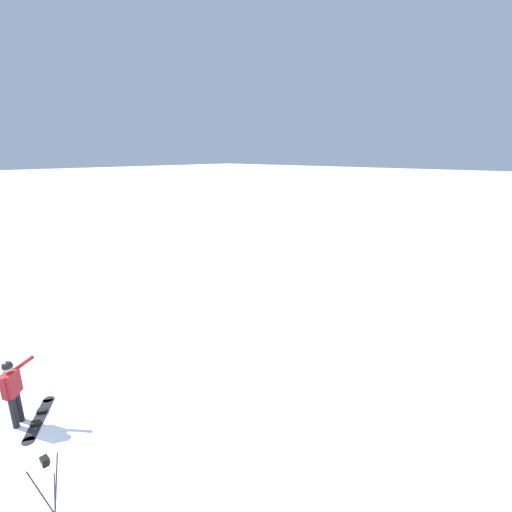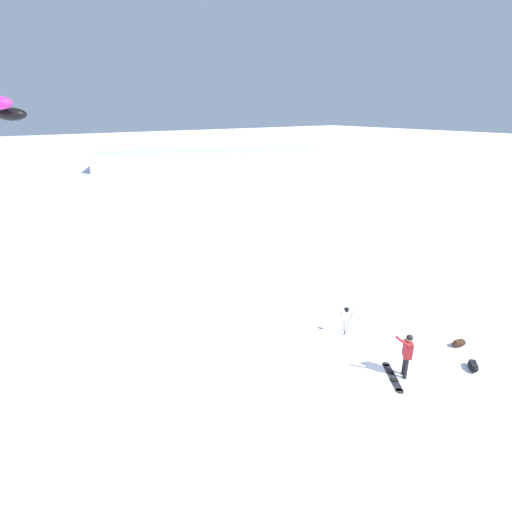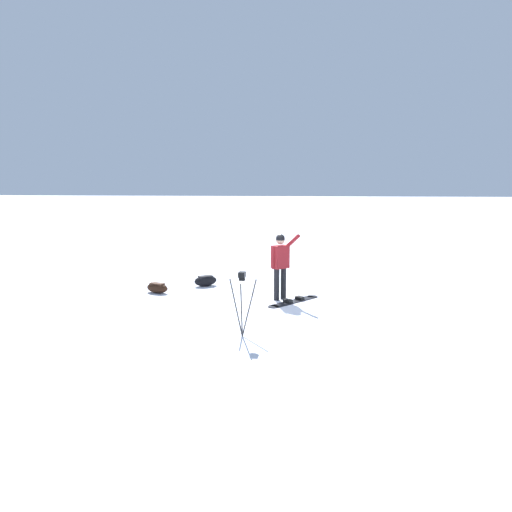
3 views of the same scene
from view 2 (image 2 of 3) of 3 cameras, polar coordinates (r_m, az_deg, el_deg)
ground_plane at (r=15.60m, az=19.61°, el=-14.87°), size 300.00×300.00×0.00m
snowboarder at (r=14.70m, az=20.94°, el=-12.71°), size 0.75×0.48×1.68m
snowboard at (r=15.06m, az=19.06°, el=-16.10°), size 1.10×1.45×0.10m
gear_bag_large at (r=16.47m, az=28.79°, el=-13.68°), size 0.72×0.68×0.31m
camera_tripod at (r=16.49m, az=12.84°, el=-8.39°), size 0.53×0.46×1.24m
gear_bag_small at (r=17.65m, az=27.18°, el=-11.10°), size 0.71×0.47×0.27m
distant_ridge at (r=65.25m, az=-6.41°, el=13.84°), size 36.15×22.10×2.47m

